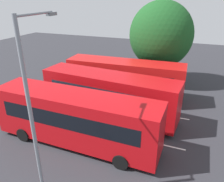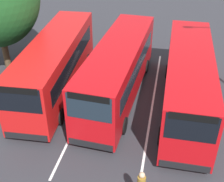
% 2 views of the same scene
% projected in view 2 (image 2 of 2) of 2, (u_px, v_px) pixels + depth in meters
% --- Properties ---
extents(ground_plane, '(66.29, 66.29, 0.00)m').
position_uv_depth(ground_plane, '(120.00, 101.00, 18.28)').
color(ground_plane, '#2B2B30').
extents(bus_far_left, '(10.61, 2.84, 3.38)m').
position_uv_depth(bus_far_left, '(56.00, 64.00, 18.40)').
color(bus_far_left, red).
rests_on(bus_far_left, ground).
extents(bus_center_left, '(10.68, 3.22, 3.38)m').
position_uv_depth(bus_center_left, '(118.00, 69.00, 17.81)').
color(bus_center_left, '#B70C11').
rests_on(bus_center_left, ground).
extents(bus_center_right, '(10.57, 2.67, 3.38)m').
position_uv_depth(bus_center_right, '(188.00, 80.00, 16.72)').
color(bus_center_right, '#B70C11').
rests_on(bus_center_right, ground).
extents(lane_stripe_outer_left, '(13.22, 0.32, 0.01)m').
position_uv_depth(lane_stripe_outer_left, '(89.00, 97.00, 18.58)').
color(lane_stripe_outer_left, silver).
rests_on(lane_stripe_outer_left, ground).
extents(lane_stripe_inner_left, '(13.22, 0.32, 0.01)m').
position_uv_depth(lane_stripe_inner_left, '(153.00, 104.00, 17.98)').
color(lane_stripe_inner_left, silver).
rests_on(lane_stripe_inner_left, ground).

